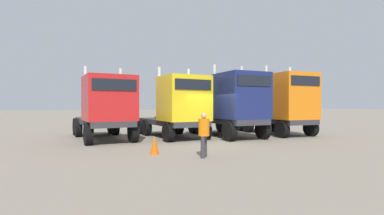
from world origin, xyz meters
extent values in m
plane|color=gray|center=(0.00, 0.00, 0.00)|extent=(200.00, 200.00, 0.00)
cube|color=#333338|center=(-5.52, 3.08, 0.98)|extent=(3.55, 6.67, 0.30)
cube|color=red|center=(-5.10, 1.22, 2.28)|extent=(2.90, 3.00, 2.28)
cube|color=black|center=(-4.81, -0.03, 2.89)|extent=(2.06, 0.51, 0.55)
cylinder|color=silver|center=(-4.49, 2.81, 2.58)|extent=(0.22, 0.22, 2.88)
cylinder|color=silver|center=(-6.34, 2.39, 2.58)|extent=(0.22, 0.22, 2.88)
cylinder|color=#333338|center=(-5.83, 4.43, 1.19)|extent=(1.32, 1.32, 0.12)
cylinder|color=black|center=(-3.90, 0.91, 0.54)|extent=(0.58, 1.14, 1.08)
cylinder|color=black|center=(-6.05, 0.43, 0.54)|extent=(0.58, 1.14, 1.08)
cylinder|color=black|center=(-4.80, 4.85, 0.54)|extent=(0.58, 1.14, 1.08)
cylinder|color=black|center=(-6.95, 4.36, 0.54)|extent=(0.58, 1.14, 1.08)
cylinder|color=black|center=(-5.05, 5.92, 0.54)|extent=(0.58, 1.14, 1.08)
cylinder|color=black|center=(-7.19, 5.43, 0.54)|extent=(0.58, 1.14, 1.08)
cube|color=#333338|center=(-1.53, 2.98, 0.91)|extent=(3.41, 6.13, 0.30)
cube|color=yellow|center=(-1.15, 1.25, 2.28)|extent=(2.83, 2.72, 2.45)
cube|color=black|center=(-0.90, 0.13, 2.98)|extent=(2.06, 0.50, 0.55)
cylinder|color=silver|center=(-0.50, 2.71, 2.58)|extent=(0.21, 0.21, 3.05)
cylinder|color=silver|center=(-2.35, 2.29, 2.58)|extent=(0.21, 0.21, 3.05)
cylinder|color=#333338|center=(-1.81, 4.22, 1.12)|extent=(1.31, 1.31, 0.12)
cylinder|color=black|center=(0.02, 1.07, 0.50)|extent=(0.56, 1.06, 1.01)
cylinder|color=black|center=(-2.13, 0.60, 0.50)|extent=(0.56, 1.06, 1.01)
cylinder|color=black|center=(-0.74, 4.48, 0.50)|extent=(0.56, 1.06, 1.01)
cylinder|color=black|center=(-2.89, 4.00, 0.50)|extent=(0.56, 1.06, 1.01)
cylinder|color=black|center=(-0.98, 5.55, 0.50)|extent=(0.56, 1.06, 1.01)
cylinder|color=black|center=(-3.13, 5.08, 0.50)|extent=(0.56, 1.06, 1.01)
cube|color=#333338|center=(1.80, 2.48, 0.99)|extent=(3.08, 6.19, 0.30)
cube|color=navy|center=(2.07, 0.77, 2.43)|extent=(2.75, 2.82, 2.58)
cube|color=black|center=(2.26, -0.47, 3.20)|extent=(2.08, 0.36, 0.55)
cylinder|color=silver|center=(2.79, 2.29, 2.73)|extent=(0.21, 0.21, 3.18)
cylinder|color=silver|center=(0.91, 2.00, 2.73)|extent=(0.21, 0.21, 3.18)
cylinder|color=#333338|center=(1.60, 3.76, 1.20)|extent=(1.25, 1.25, 0.12)
cylinder|color=black|center=(3.23, 0.40, 0.55)|extent=(0.51, 1.14, 1.09)
cylinder|color=black|center=(1.06, 0.07, 0.55)|extent=(0.51, 1.14, 1.09)
cylinder|color=black|center=(2.68, 3.99, 0.55)|extent=(0.51, 1.14, 1.09)
cylinder|color=black|center=(0.51, 3.66, 0.55)|extent=(0.51, 1.14, 1.09)
cylinder|color=black|center=(2.52, 5.08, 0.55)|extent=(0.51, 1.14, 1.09)
cylinder|color=black|center=(0.34, 4.74, 0.55)|extent=(0.51, 1.14, 1.09)
cube|color=#333338|center=(5.45, 3.08, 0.91)|extent=(2.89, 6.12, 0.30)
cube|color=orange|center=(5.67, 1.28, 2.45)|extent=(2.66, 2.56, 2.80)
cube|color=black|center=(5.81, 0.13, 3.33)|extent=(2.09, 0.29, 0.55)
cylinder|color=silver|center=(6.46, 2.68, 2.75)|extent=(0.20, 0.20, 3.40)
cylinder|color=silver|center=(4.57, 2.45, 2.75)|extent=(0.20, 0.20, 3.40)
cylinder|color=#333338|center=(5.30, 4.37, 1.12)|extent=(1.22, 1.22, 0.12)
cylinder|color=black|center=(6.81, 0.97, 0.50)|extent=(0.47, 1.04, 1.01)
cylinder|color=black|center=(4.63, 0.71, 0.50)|extent=(0.47, 1.04, 1.01)
cylinder|color=black|center=(6.39, 4.55, 0.50)|extent=(0.47, 1.04, 1.01)
cylinder|color=black|center=(4.20, 4.29, 0.50)|extent=(0.47, 1.04, 1.01)
cylinder|color=black|center=(6.25, 5.64, 0.50)|extent=(0.47, 1.04, 1.01)
cylinder|color=black|center=(4.07, 5.38, 0.50)|extent=(0.47, 1.04, 1.01)
cylinder|color=#353535|center=(-1.75, -4.21, 0.40)|extent=(0.22, 0.22, 0.80)
cylinder|color=#353535|center=(-1.59, -3.97, 0.40)|extent=(0.22, 0.22, 0.80)
cylinder|color=orange|center=(-1.67, -4.09, 1.11)|extent=(0.55, 0.55, 0.63)
sphere|color=tan|center=(-1.67, -4.09, 1.54)|extent=(0.22, 0.22, 0.22)
cone|color=#F2590C|center=(-3.33, -2.95, 0.36)|extent=(0.36, 0.36, 0.73)
camera|label=1|loc=(-4.84, -14.16, 1.95)|focal=26.93mm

